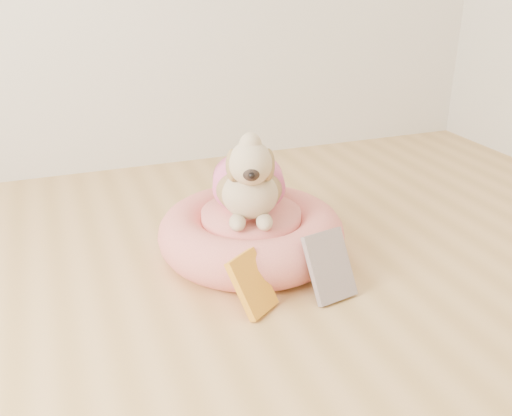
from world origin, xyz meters
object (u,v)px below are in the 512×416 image
object	(u,v)px
pet_bed	(251,233)
dog	(249,167)
book_yellow	(252,284)
book_white	(330,266)

from	to	relation	value
pet_bed	dog	xyz separation A→B (m)	(-0.01, 0.00, 0.26)
pet_bed	dog	size ratio (longest dim) A/B	1.50
dog	book_yellow	xyz separation A→B (m)	(-0.12, -0.35, -0.25)
dog	book_yellow	world-z (taller)	dog
pet_bed	book_yellow	xyz separation A→B (m)	(-0.12, -0.34, 0.01)
book_yellow	book_white	xyz separation A→B (m)	(0.26, -0.01, 0.01)
pet_bed	book_yellow	bearing A→B (deg)	-109.70
book_yellow	book_white	bearing A→B (deg)	-36.42
dog	pet_bed	bearing A→B (deg)	2.12
pet_bed	dog	world-z (taller)	dog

